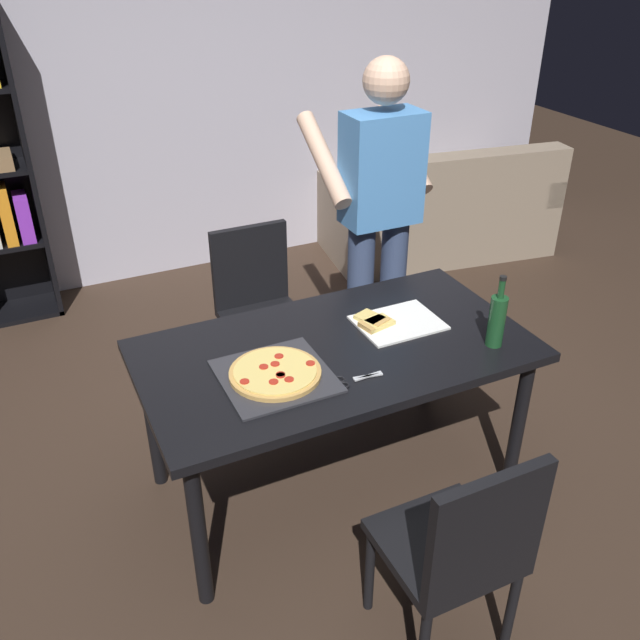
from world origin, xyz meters
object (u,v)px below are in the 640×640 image
(pepperoni_pizza_on_tray, at_px, (275,374))
(kitchen_scissors, at_px, (351,380))
(chair_far_side, at_px, (258,301))
(wine_bottle, at_px, (497,319))
(couch, at_px, (439,215))
(chair_near_camera, at_px, (461,547))
(dining_table, at_px, (335,363))
(person_serving_pizza, at_px, (378,211))

(pepperoni_pizza_on_tray, bearing_deg, kitchen_scissors, -30.99)
(chair_far_side, distance_m, wine_bottle, 1.38)
(couch, height_order, kitchen_scissors, couch)
(chair_near_camera, relative_size, kitchen_scissors, 4.63)
(chair_far_side, xyz_separation_m, kitchen_scissors, (-0.06, -1.17, 0.24))
(dining_table, height_order, chair_near_camera, chair_near_camera)
(dining_table, bearing_deg, wine_bottle, -23.53)
(chair_near_camera, distance_m, couch, 3.48)
(pepperoni_pizza_on_tray, bearing_deg, person_serving_pizza, 41.64)
(chair_far_side, height_order, couch, chair_far_side)
(couch, bearing_deg, person_serving_pizza, -135.37)
(chair_near_camera, xyz_separation_m, pepperoni_pizza_on_tray, (-0.31, 0.83, 0.25))
(couch, distance_m, wine_bottle, 2.65)
(dining_table, xyz_separation_m, wine_bottle, (0.60, -0.26, 0.20))
(wine_bottle, bearing_deg, chair_near_camera, -132.32)
(chair_far_side, distance_m, kitchen_scissors, 1.20)
(couch, distance_m, person_serving_pizza, 1.95)
(pepperoni_pizza_on_tray, distance_m, wine_bottle, 0.93)
(kitchen_scissors, bearing_deg, wine_bottle, -1.53)
(chair_near_camera, distance_m, pepperoni_pizza_on_tray, 0.92)
(person_serving_pizza, height_order, kitchen_scissors, person_serving_pizza)
(chair_near_camera, relative_size, wine_bottle, 2.85)
(kitchen_scissors, bearing_deg, chair_far_side, 87.28)
(couch, bearing_deg, pepperoni_pizza_on_tray, -136.56)
(person_serving_pizza, relative_size, kitchen_scissors, 8.99)
(chair_near_camera, bearing_deg, wine_bottle, 47.68)
(person_serving_pizza, relative_size, pepperoni_pizza_on_tray, 4.20)
(chair_near_camera, height_order, chair_far_side, same)
(couch, height_order, wine_bottle, wine_bottle)
(person_serving_pizza, xyz_separation_m, pepperoni_pizza_on_tray, (-0.90, -0.80, -0.23))
(dining_table, distance_m, wine_bottle, 0.69)
(dining_table, xyz_separation_m, kitchen_scissors, (-0.06, -0.24, 0.08))
(chair_far_side, height_order, kitchen_scissors, chair_far_side)
(chair_near_camera, distance_m, kitchen_scissors, 0.72)
(chair_far_side, distance_m, pepperoni_pizza_on_tray, 1.09)
(couch, relative_size, kitchen_scissors, 9.26)
(dining_table, xyz_separation_m, chair_far_side, (0.00, 0.92, -0.16))
(person_serving_pizza, bearing_deg, chair_near_camera, -109.95)
(person_serving_pizza, distance_m, kitchen_scissors, 1.17)
(chair_near_camera, xyz_separation_m, kitchen_scissors, (-0.06, 0.68, 0.24))
(wine_bottle, bearing_deg, kitchen_scissors, 178.47)
(couch, distance_m, kitchen_scissors, 3.00)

